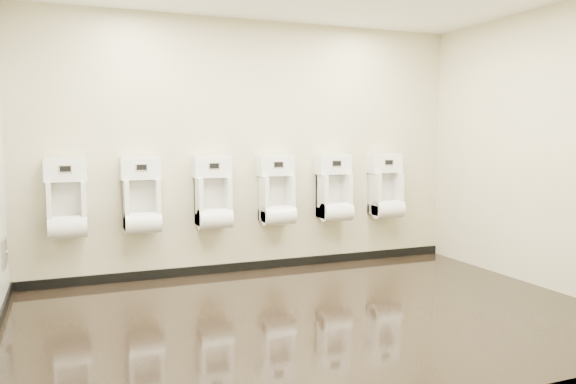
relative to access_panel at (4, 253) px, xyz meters
The scene contains 12 objects.
ground 2.80m from the access_panel, 25.81° to the right, with size 5.00×3.50×0.00m, color black.
back_wall 2.70m from the access_panel, 12.50° to the left, with size 5.00×0.02×2.80m, color beige.
front_wall 3.96m from the access_panel, 49.93° to the right, with size 5.00×0.02×2.80m, color beige.
right_wall 5.20m from the access_panel, 13.54° to the right, with size 0.02×3.50×2.80m, color beige.
skirting_back 2.58m from the access_panel, 12.23° to the left, with size 5.00×0.02×0.10m, color black.
access_panel is the anchor object (origin of this frame).
urinal_0 0.76m from the access_panel, 38.14° to the left, with size 0.41×0.31×0.76m.
urinal_1 1.36m from the access_panel, 18.40° to the left, with size 0.41×0.31×0.76m.
urinal_2 2.07m from the access_panel, 11.72° to the left, with size 0.41×0.31×0.76m.
urinal_3 2.78m from the access_panel, ahead, with size 0.41×0.31×0.76m.
urinal_4 3.49m from the access_panel, ahead, with size 0.41×0.31×0.76m.
urinal_5 4.18m from the access_panel, ahead, with size 0.41×0.31×0.76m.
Camera 1 is at (-1.96, -4.25, 1.53)m, focal length 35.00 mm.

